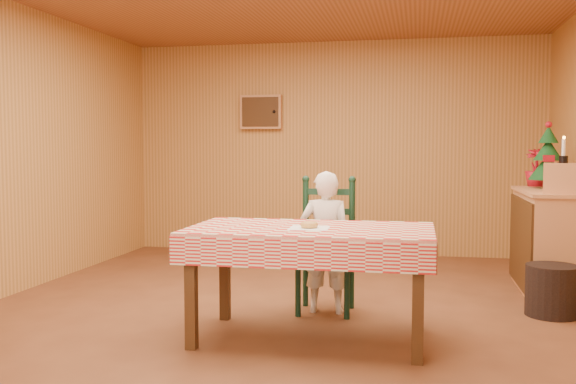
# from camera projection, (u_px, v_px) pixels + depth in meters

# --- Properties ---
(ground) EXTENTS (6.00, 6.00, 0.00)m
(ground) POSITION_uv_depth(u_px,v_px,m) (283.00, 314.00, 5.05)
(ground) COLOR brown
(ground) RESTS_ON ground
(cabin_walls) EXTENTS (5.10, 6.05, 2.65)m
(cabin_walls) POSITION_uv_depth(u_px,v_px,m) (295.00, 87.00, 5.44)
(cabin_walls) COLOR #C18945
(cabin_walls) RESTS_ON ground
(dining_table) EXTENTS (1.66, 0.96, 0.77)m
(dining_table) POSITION_uv_depth(u_px,v_px,m) (310.00, 239.00, 4.34)
(dining_table) COLOR #452912
(dining_table) RESTS_ON ground
(ladder_chair) EXTENTS (0.44, 0.40, 1.08)m
(ladder_chair) POSITION_uv_depth(u_px,v_px,m) (327.00, 248.00, 5.12)
(ladder_chair) COLOR black
(ladder_chair) RESTS_ON ground
(seated_child) EXTENTS (0.41, 0.27, 1.12)m
(seated_child) POSITION_uv_depth(u_px,v_px,m) (326.00, 242.00, 5.06)
(seated_child) COLOR white
(seated_child) RESTS_ON ground
(napkin) EXTENTS (0.27, 0.27, 0.00)m
(napkin) POSITION_uv_depth(u_px,v_px,m) (309.00, 228.00, 4.29)
(napkin) COLOR white
(napkin) RESTS_ON dining_table
(donut) EXTENTS (0.15, 0.15, 0.04)m
(donut) POSITION_uv_depth(u_px,v_px,m) (309.00, 225.00, 4.29)
(donut) COLOR gold
(donut) RESTS_ON napkin
(shelf_unit) EXTENTS (0.54, 1.24, 0.93)m
(shelf_unit) POSITION_uv_depth(u_px,v_px,m) (550.00, 242.00, 5.75)
(shelf_unit) COLOR tan
(shelf_unit) RESTS_ON ground
(crate) EXTENTS (0.35, 0.35, 0.25)m
(crate) POSITION_uv_depth(u_px,v_px,m) (563.00, 178.00, 5.31)
(crate) COLOR tan
(crate) RESTS_ON shelf_unit
(christmas_tree) EXTENTS (0.34, 0.34, 0.62)m
(christmas_tree) POSITION_uv_depth(u_px,v_px,m) (548.00, 158.00, 5.94)
(christmas_tree) COLOR #452912
(christmas_tree) RESTS_ON shelf_unit
(flower_arrangement) EXTENTS (0.22, 0.22, 0.37)m
(flower_arrangement) POSITION_uv_depth(u_px,v_px,m) (536.00, 168.00, 6.25)
(flower_arrangement) COLOR #A20F1E
(flower_arrangement) RESTS_ON shelf_unit
(candle_set) EXTENTS (0.07, 0.07, 0.22)m
(candle_set) POSITION_uv_depth(u_px,v_px,m) (563.00, 155.00, 5.30)
(candle_set) COLOR black
(candle_set) RESTS_ON crate
(storage_bin) EXTENTS (0.51, 0.51, 0.40)m
(storage_bin) POSITION_uv_depth(u_px,v_px,m) (552.00, 290.00, 4.98)
(storage_bin) COLOR black
(storage_bin) RESTS_ON ground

